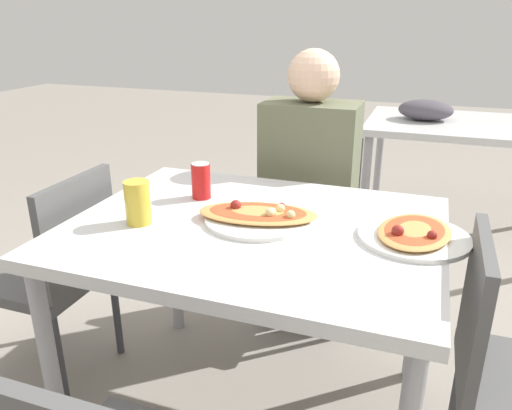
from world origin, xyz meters
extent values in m
cube|color=silver|center=(0.00, 0.00, 0.72)|extent=(1.13, 0.89, 0.04)
cylinder|color=#99999E|center=(-0.51, -0.39, 0.35)|extent=(0.05, 0.05, 0.70)
cylinder|color=#99999E|center=(-0.51, 0.39, 0.35)|extent=(0.05, 0.05, 0.70)
cylinder|color=#99999E|center=(0.51, 0.39, 0.35)|extent=(0.05, 0.05, 0.70)
cube|color=#4C4C4C|center=(0.01, 0.70, 0.42)|extent=(0.40, 0.40, 0.04)
cube|color=#4C4C4C|center=(0.01, 0.89, 0.64)|extent=(0.38, 0.03, 0.39)
cylinder|color=#38383D|center=(0.18, 0.53, 0.20)|extent=(0.03, 0.03, 0.40)
cylinder|color=#38383D|center=(-0.16, 0.53, 0.20)|extent=(0.03, 0.03, 0.40)
cylinder|color=#38383D|center=(0.18, 0.87, 0.20)|extent=(0.03, 0.03, 0.40)
cylinder|color=#38383D|center=(-0.16, 0.87, 0.20)|extent=(0.03, 0.03, 0.40)
cube|color=#4C4C4C|center=(-0.82, -0.03, 0.42)|extent=(0.40, 0.40, 0.04)
cube|color=#4C4C4C|center=(-0.64, -0.03, 0.64)|extent=(0.03, 0.38, 0.39)
cylinder|color=#38383D|center=(-0.99, 0.14, 0.20)|extent=(0.03, 0.03, 0.40)
cylinder|color=#38383D|center=(-0.65, -0.20, 0.20)|extent=(0.03, 0.03, 0.40)
cylinder|color=#38383D|center=(-0.65, 0.14, 0.20)|extent=(0.03, 0.03, 0.40)
cube|color=#4C4C4C|center=(0.64, -0.10, 0.64)|extent=(0.03, 0.38, 0.39)
cylinder|color=#38383D|center=(0.65, 0.07, 0.20)|extent=(0.03, 0.03, 0.40)
cylinder|color=#2D2D38|center=(0.10, 0.58, 0.22)|extent=(0.10, 0.10, 0.44)
cylinder|color=#2D2D38|center=(-0.08, 0.58, 0.22)|extent=(0.10, 0.10, 0.44)
cube|color=#60664C|center=(0.01, 0.67, 0.73)|extent=(0.39, 0.24, 0.57)
sphere|color=beige|center=(0.01, 0.67, 1.11)|extent=(0.21, 0.21, 0.21)
cylinder|color=white|center=(0.00, 0.03, 0.75)|extent=(0.33, 0.33, 0.01)
ellipsoid|color=tan|center=(0.00, 0.03, 0.77)|extent=(0.40, 0.25, 0.02)
ellipsoid|color=#C14C28|center=(0.00, 0.03, 0.77)|extent=(0.33, 0.21, 0.01)
sphere|color=beige|center=(0.05, 0.01, 0.78)|extent=(0.03, 0.03, 0.03)
sphere|color=beige|center=(0.07, 0.06, 0.78)|extent=(0.03, 0.03, 0.03)
sphere|color=beige|center=(0.05, 0.02, 0.78)|extent=(0.03, 0.03, 0.03)
sphere|color=maroon|center=(0.06, 0.09, 0.78)|extent=(0.02, 0.02, 0.02)
sphere|color=beige|center=(0.11, 0.02, 0.78)|extent=(0.03, 0.03, 0.03)
sphere|color=maroon|center=(-0.07, 0.03, 0.78)|extent=(0.03, 0.03, 0.03)
cylinder|color=red|center=(-0.25, 0.16, 0.80)|extent=(0.07, 0.07, 0.12)
cylinder|color=silver|center=(-0.25, 0.16, 0.86)|extent=(0.06, 0.06, 0.00)
cylinder|color=gold|center=(-0.34, -0.11, 0.81)|extent=(0.08, 0.08, 0.13)
cylinder|color=white|center=(0.47, 0.05, 0.75)|extent=(0.32, 0.32, 0.01)
ellipsoid|color=tan|center=(0.47, 0.05, 0.77)|extent=(0.25, 0.31, 0.02)
ellipsoid|color=#C14C28|center=(0.47, 0.05, 0.77)|extent=(0.20, 0.26, 0.01)
sphere|color=maroon|center=(0.42, 0.00, 0.78)|extent=(0.03, 0.03, 0.03)
sphere|color=maroon|center=(0.51, 0.01, 0.78)|extent=(0.03, 0.03, 0.03)
sphere|color=maroon|center=(0.42, 0.00, 0.78)|extent=(0.03, 0.03, 0.03)
cube|color=silver|center=(0.65, 1.85, 0.72)|extent=(1.10, 0.80, 0.04)
ellipsoid|color=#4C4751|center=(0.43, 1.85, 0.80)|extent=(0.32, 0.24, 0.12)
cylinder|color=#99999E|center=(0.15, 1.50, 0.35)|extent=(0.05, 0.05, 0.70)
cylinder|color=#99999E|center=(0.15, 2.20, 0.35)|extent=(0.05, 0.05, 0.70)
camera|label=1|loc=(0.47, -1.32, 1.35)|focal=35.00mm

